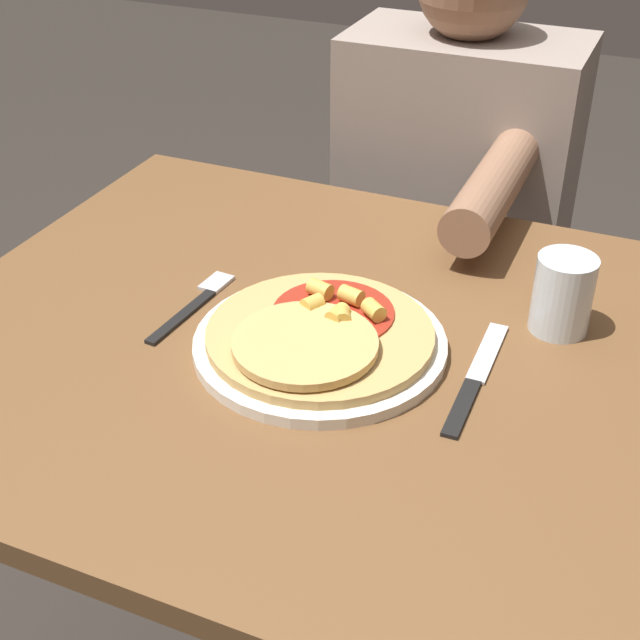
# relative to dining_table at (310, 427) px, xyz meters

# --- Properties ---
(dining_table) EXTENTS (0.93, 0.80, 0.77)m
(dining_table) POSITION_rel_dining_table_xyz_m (0.00, 0.00, 0.00)
(dining_table) COLOR brown
(dining_table) RESTS_ON ground_plane
(plate) EXTENTS (0.29, 0.29, 0.01)m
(plate) POSITION_rel_dining_table_xyz_m (0.02, -0.02, 0.15)
(plate) COLOR silver
(plate) RESTS_ON dining_table
(pizza) EXTENTS (0.26, 0.26, 0.04)m
(pizza) POSITION_rel_dining_table_xyz_m (0.02, -0.02, 0.16)
(pizza) COLOR tan
(pizza) RESTS_ON plate
(fork) EXTENTS (0.03, 0.18, 0.00)m
(fork) POSITION_rel_dining_table_xyz_m (-0.16, 0.01, 0.14)
(fork) COLOR black
(fork) RESTS_ON dining_table
(knife) EXTENTS (0.02, 0.22, 0.00)m
(knife) POSITION_rel_dining_table_xyz_m (0.20, -0.01, 0.14)
(knife) COLOR black
(knife) RESTS_ON dining_table
(drinking_glass) EXTENTS (0.07, 0.07, 0.10)m
(drinking_glass) POSITION_rel_dining_table_xyz_m (0.27, 0.13, 0.19)
(drinking_glass) COLOR silver
(drinking_glass) RESTS_ON dining_table
(person_diner) EXTENTS (0.39, 0.52, 1.13)m
(person_diner) POSITION_rel_dining_table_xyz_m (0.01, 0.61, 0.03)
(person_diner) COLOR #2D2D38
(person_diner) RESTS_ON ground_plane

